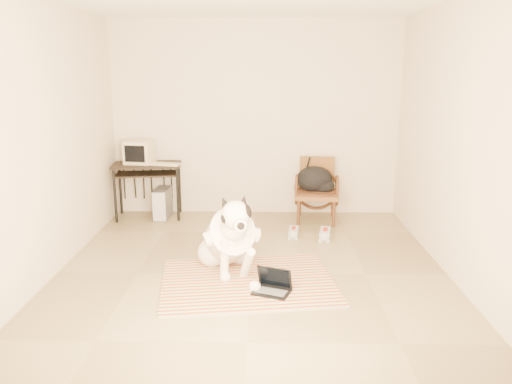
{
  "coord_description": "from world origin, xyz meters",
  "views": [
    {
      "loc": [
        0.13,
        -4.75,
        2.06
      ],
      "look_at": [
        0.04,
        0.13,
        0.83
      ],
      "focal_mm": 35.0,
      "sensor_mm": 36.0,
      "label": 1
    }
  ],
  "objects_px": {
    "computer_desk": "(147,172)",
    "rattan_chair": "(317,190)",
    "backpack": "(316,181)",
    "laptop": "(273,286)",
    "dog": "(230,239)",
    "crt_monitor": "(139,152)",
    "pc_tower": "(163,203)"
  },
  "relations": [
    {
      "from": "laptop",
      "to": "rattan_chair",
      "type": "relative_size",
      "value": 0.46
    },
    {
      "from": "crt_monitor",
      "to": "pc_tower",
      "type": "xyz_separation_m",
      "value": [
        0.3,
        -0.05,
        -0.72
      ]
    },
    {
      "from": "dog",
      "to": "crt_monitor",
      "type": "relative_size",
      "value": 2.92
    },
    {
      "from": "crt_monitor",
      "to": "rattan_chair",
      "type": "relative_size",
      "value": 0.47
    },
    {
      "from": "laptop",
      "to": "crt_monitor",
      "type": "bearing_deg",
      "value": 126.33
    },
    {
      "from": "dog",
      "to": "computer_desk",
      "type": "bearing_deg",
      "value": 123.66
    },
    {
      "from": "pc_tower",
      "to": "rattan_chair",
      "type": "xyz_separation_m",
      "value": [
        2.14,
        -0.09,
        0.22
      ]
    },
    {
      "from": "crt_monitor",
      "to": "computer_desk",
      "type": "bearing_deg",
      "value": -24.47
    },
    {
      "from": "crt_monitor",
      "to": "rattan_chair",
      "type": "distance_m",
      "value": 2.49
    },
    {
      "from": "rattan_chair",
      "to": "backpack",
      "type": "xyz_separation_m",
      "value": [
        -0.01,
        -0.0,
        0.13
      ]
    },
    {
      "from": "rattan_chair",
      "to": "laptop",
      "type": "bearing_deg",
      "value": -105.14
    },
    {
      "from": "laptop",
      "to": "pc_tower",
      "type": "relative_size",
      "value": 0.88
    },
    {
      "from": "laptop",
      "to": "pc_tower",
      "type": "distance_m",
      "value": 2.85
    },
    {
      "from": "dog",
      "to": "pc_tower",
      "type": "xyz_separation_m",
      "value": [
        -1.07,
        1.9,
        -0.15
      ]
    },
    {
      "from": "computer_desk",
      "to": "laptop",
      "type": "bearing_deg",
      "value": -54.75
    },
    {
      "from": "dog",
      "to": "rattan_chair",
      "type": "distance_m",
      "value": 2.11
    },
    {
      "from": "computer_desk",
      "to": "crt_monitor",
      "type": "distance_m",
      "value": 0.29
    },
    {
      "from": "backpack",
      "to": "crt_monitor",
      "type": "bearing_deg",
      "value": 176.81
    },
    {
      "from": "dog",
      "to": "rattan_chair",
      "type": "relative_size",
      "value": 1.36
    },
    {
      "from": "crt_monitor",
      "to": "rattan_chair",
      "type": "height_order",
      "value": "crt_monitor"
    },
    {
      "from": "laptop",
      "to": "backpack",
      "type": "relative_size",
      "value": 0.76
    },
    {
      "from": "dog",
      "to": "backpack",
      "type": "distance_m",
      "value": 2.11
    },
    {
      "from": "dog",
      "to": "pc_tower",
      "type": "distance_m",
      "value": 2.19
    },
    {
      "from": "laptop",
      "to": "rattan_chair",
      "type": "height_order",
      "value": "rattan_chair"
    },
    {
      "from": "dog",
      "to": "laptop",
      "type": "height_order",
      "value": "dog"
    },
    {
      "from": "dog",
      "to": "rattan_chair",
      "type": "bearing_deg",
      "value": 59.65
    },
    {
      "from": "computer_desk",
      "to": "crt_monitor",
      "type": "bearing_deg",
      "value": 155.53
    },
    {
      "from": "crt_monitor",
      "to": "backpack",
      "type": "height_order",
      "value": "crt_monitor"
    },
    {
      "from": "computer_desk",
      "to": "rattan_chair",
      "type": "xyz_separation_m",
      "value": [
        2.33,
        -0.08,
        -0.23
      ]
    },
    {
      "from": "laptop",
      "to": "pc_tower",
      "type": "xyz_separation_m",
      "value": [
        -1.51,
        2.41,
        0.13
      ]
    },
    {
      "from": "computer_desk",
      "to": "rattan_chair",
      "type": "relative_size",
      "value": 1.14
    },
    {
      "from": "dog",
      "to": "laptop",
      "type": "distance_m",
      "value": 0.73
    }
  ]
}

